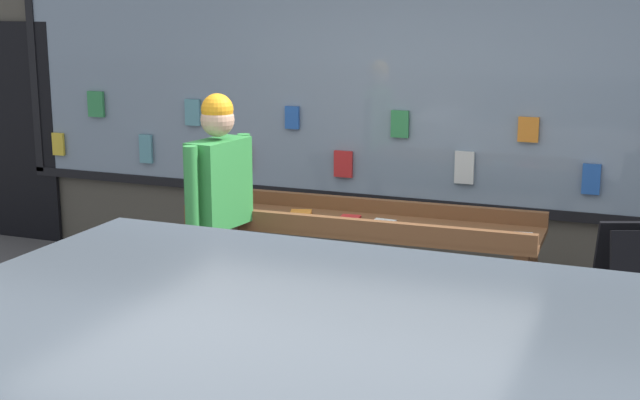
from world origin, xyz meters
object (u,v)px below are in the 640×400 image
Objects in this scene: person_browsing at (220,199)px; sandwich_board_sign at (640,304)px; small_dog at (252,323)px; display_table_main at (363,233)px.

person_browsing reaches higher than sandwich_board_sign.
person_browsing is 3.58× the size of small_dog.
sandwich_board_sign is at bearing -35.83° from small_dog.
small_dog is at bearing -114.91° from person_browsing.
person_browsing is at bearing 165.94° from sandwich_board_sign.
small_dog is at bearing -122.34° from display_table_main.
small_dog is at bearing 172.17° from sandwich_board_sign.
display_table_main is 1.44× the size of person_browsing.
display_table_main is 1.87m from sandwich_board_sign.
person_browsing is at bearing -145.88° from display_table_main.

